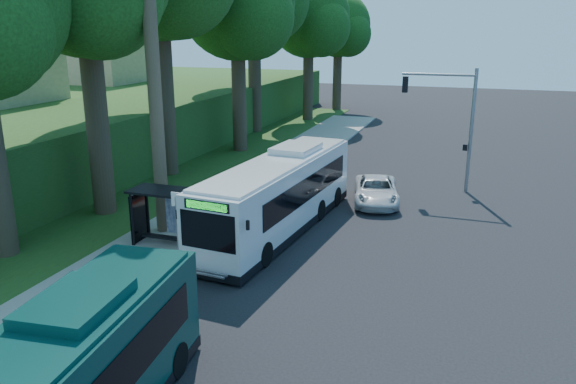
% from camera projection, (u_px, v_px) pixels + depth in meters
% --- Properties ---
extents(ground, '(140.00, 140.00, 0.00)m').
position_uv_depth(ground, '(344.00, 242.00, 24.84)').
color(ground, black).
rests_on(ground, ground).
extents(sidewalk, '(4.50, 70.00, 0.12)m').
position_uv_depth(sidewalk, '(197.00, 223.00, 27.10)').
color(sidewalk, gray).
rests_on(sidewalk, ground).
extents(red_curb, '(0.25, 30.00, 0.13)m').
position_uv_depth(red_curb, '(201.00, 260.00, 22.75)').
color(red_curb, maroon).
rests_on(red_curb, ground).
extents(grass_verge, '(8.00, 70.00, 0.06)m').
position_uv_depth(grass_verge, '(151.00, 186.00, 33.42)').
color(grass_verge, '#234719').
rests_on(grass_verge, ground).
extents(bus_shelter, '(3.20, 1.51, 2.55)m').
position_uv_depth(bus_shelter, '(164.00, 205.00, 24.00)').
color(bus_shelter, black).
rests_on(bus_shelter, ground).
extents(stop_sign_pole, '(0.35, 0.06, 3.17)m').
position_uv_depth(stop_sign_pole, '(177.00, 220.00, 21.40)').
color(stop_sign_pole, gray).
rests_on(stop_sign_pole, ground).
extents(traffic_signal_pole, '(4.10, 0.30, 7.00)m').
position_uv_depth(traffic_signal_pole, '(454.00, 114.00, 31.47)').
color(traffic_signal_pole, gray).
rests_on(traffic_signal_pole, ground).
extents(hillside_backdrop, '(24.00, 60.00, 8.80)m').
position_uv_depth(hillside_backdrop, '(76.00, 112.00, 46.04)').
color(hillside_backdrop, '#234719').
rests_on(hillside_backdrop, ground).
extents(tree_2, '(8.82, 8.40, 15.12)m').
position_uv_depth(tree_2, '(238.00, 7.00, 40.08)').
color(tree_2, '#382B1E').
rests_on(tree_2, ground).
extents(tree_4, '(8.40, 8.00, 14.14)m').
position_uv_depth(tree_4, '(310.00, 21.00, 54.64)').
color(tree_4, '#382B1E').
rests_on(tree_4, ground).
extents(tree_5, '(7.35, 7.00, 12.86)m').
position_uv_depth(tree_5, '(339.00, 28.00, 61.81)').
color(tree_5, '#382B1E').
rests_on(tree_5, ground).
extents(white_bus, '(3.66, 12.49, 3.67)m').
position_uv_depth(white_bus, '(280.00, 193.00, 25.83)').
color(white_bus, silver).
rests_on(white_bus, ground).
extents(pickup, '(3.27, 5.30, 1.37)m').
position_uv_depth(pickup, '(376.00, 190.00, 30.19)').
color(pickup, silver).
rests_on(pickup, ground).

